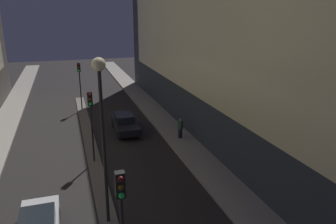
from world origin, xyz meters
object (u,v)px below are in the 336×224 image
at_px(traffic_light_mid, 91,111).
at_px(car_right_lane, 125,123).
at_px(traffic_light_far, 79,76).
at_px(pedestrian_on_right_sidewalk, 180,128).
at_px(traffic_light_near, 121,208).
at_px(street_lamp, 101,107).

relative_size(traffic_light_mid, car_right_lane, 1.04).
xyz_separation_m(traffic_light_far, pedestrian_on_right_sidewalk, (6.97, -10.60, -2.66)).
distance_m(traffic_light_near, car_right_lane, 17.26).
bearing_deg(car_right_lane, traffic_light_near, -100.52).
bearing_deg(traffic_light_near, car_right_lane, 79.48).
bearing_deg(traffic_light_far, pedestrian_on_right_sidewalk, -56.66).
distance_m(traffic_light_mid, street_lamp, 7.25).
xyz_separation_m(car_right_lane, pedestrian_on_right_sidewalk, (3.87, -3.16, 0.24)).
relative_size(car_right_lane, pedestrian_on_right_sidewalk, 2.88).
height_order(traffic_light_far, pedestrian_on_right_sidewalk, traffic_light_far).
xyz_separation_m(traffic_light_near, street_lamp, (0.00, 4.45, 2.23)).
distance_m(traffic_light_far, car_right_lane, 8.57).
height_order(traffic_light_mid, pedestrian_on_right_sidewalk, traffic_light_mid).
xyz_separation_m(traffic_light_mid, pedestrian_on_right_sidewalk, (6.97, 2.21, -2.66)).
bearing_deg(car_right_lane, street_lamp, -104.20).
bearing_deg(pedestrian_on_right_sidewalk, traffic_light_near, -117.19).
distance_m(traffic_light_near, traffic_light_far, 24.17).
bearing_deg(traffic_light_mid, street_lamp, -90.00).
relative_size(street_lamp, car_right_lane, 1.70).
xyz_separation_m(traffic_light_near, car_right_lane, (3.11, 16.73, -2.90)).
bearing_deg(street_lamp, traffic_light_mid, 90.00).
bearing_deg(pedestrian_on_right_sidewalk, car_right_lane, 140.74).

